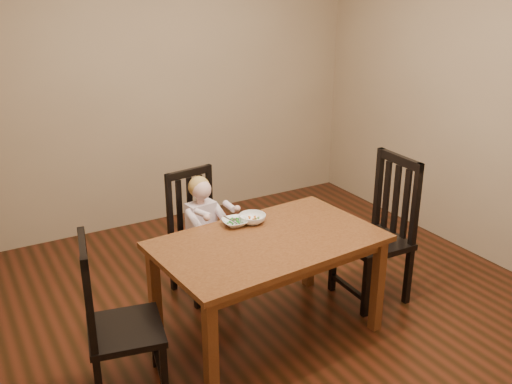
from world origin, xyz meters
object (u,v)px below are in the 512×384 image
chair_child (200,235)px  toddler (203,223)px  dining_table (268,251)px  bowl_peas (235,222)px  chair_right (379,232)px  chair_left (115,323)px  bowl_veg (252,219)px

chair_child → toddler: size_ratio=1.99×
dining_table → bowl_peas: bearing=105.7°
chair_right → chair_left: bearing=95.6°
chair_left → bowl_peas: (0.96, 0.37, 0.26)m
chair_left → bowl_veg: (1.08, 0.35, 0.27)m
chair_child → chair_left: (-0.91, -0.86, 0.02)m
chair_right → bowl_veg: 0.99m
dining_table → bowl_veg: bearing=81.9°
chair_child → bowl_veg: chair_child is taller
dining_table → chair_right: (0.97, 0.04, -0.11)m
chair_child → bowl_peas: 0.56m
chair_right → chair_child: bearing=58.6°
toddler → bowl_veg: size_ratio=2.60×
toddler → bowl_veg: (0.17, -0.45, 0.17)m
chair_right → toddler: chair_right is taller
chair_left → bowl_veg: chair_left is taller
chair_right → bowl_peas: 1.11m
chair_child → chair_right: size_ratio=0.87×
chair_child → bowl_peas: bearing=87.8°
chair_child → chair_left: bearing=35.0°
chair_child → chair_right: bearing=137.9°
toddler → chair_child: bearing=-90.0°
dining_table → bowl_veg: bowl_veg is taller
chair_right → dining_table: bearing=94.6°
dining_table → chair_child: size_ratio=1.57×
toddler → bowl_peas: bearing=87.6°
bowl_peas → chair_right: bearing=-13.8°
bowl_peas → dining_table: bearing=-74.3°
chair_child → toddler: 0.13m
chair_child → bowl_peas: chair_child is taller
bowl_veg → toddler: bearing=110.3°
chair_child → chair_left: 1.25m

